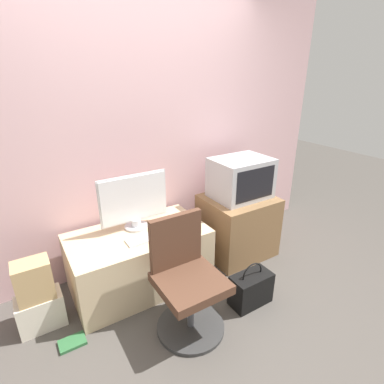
% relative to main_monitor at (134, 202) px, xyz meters
% --- Properties ---
extents(ground_plane, '(12.00, 12.00, 0.00)m').
position_rel_main_monitor_xyz_m(ground_plane, '(0.19, -1.02, -0.79)').
color(ground_plane, '#4C4742').
extents(wall_back, '(4.40, 0.05, 2.60)m').
position_rel_main_monitor_xyz_m(wall_back, '(0.19, 0.31, 0.51)').
color(wall_back, beige).
rests_on(wall_back, ground_plane).
extents(desk, '(1.18, 0.66, 0.54)m').
position_rel_main_monitor_xyz_m(desk, '(-0.03, -0.10, -0.52)').
color(desk, '#CCB289').
rests_on(desk, ground_plane).
extents(side_stand, '(0.69, 0.60, 0.64)m').
position_rel_main_monitor_xyz_m(side_stand, '(1.06, -0.15, -0.47)').
color(side_stand, olive).
rests_on(side_stand, ground_plane).
extents(main_monitor, '(0.61, 0.20, 0.49)m').
position_rel_main_monitor_xyz_m(main_monitor, '(0.00, 0.00, 0.00)').
color(main_monitor, silver).
rests_on(main_monitor, desk).
extents(keyboard, '(0.31, 0.13, 0.01)m').
position_rel_main_monitor_xyz_m(keyboard, '(-0.02, -0.23, -0.24)').
color(keyboard, white).
rests_on(keyboard, desk).
extents(mouse, '(0.05, 0.04, 0.03)m').
position_rel_main_monitor_xyz_m(mouse, '(0.20, -0.25, -0.24)').
color(mouse, silver).
rests_on(mouse, desk).
extents(crt_tv, '(0.57, 0.43, 0.40)m').
position_rel_main_monitor_xyz_m(crt_tv, '(1.08, -0.13, 0.05)').
color(crt_tv, '#B7B7BC').
rests_on(crt_tv, side_stand).
extents(office_chair, '(0.52, 0.52, 0.88)m').
position_rel_main_monitor_xyz_m(office_chair, '(0.09, -0.73, -0.40)').
color(office_chair, '#333333').
rests_on(office_chair, ground_plane).
extents(cardboard_box_lower, '(0.33, 0.20, 0.27)m').
position_rel_main_monitor_xyz_m(cardboard_box_lower, '(-0.87, -0.16, -0.65)').
color(cardboard_box_lower, beige).
rests_on(cardboard_box_lower, ground_plane).
extents(cardboard_box_upper, '(0.25, 0.18, 0.31)m').
position_rel_main_monitor_xyz_m(cardboard_box_upper, '(-0.87, -0.16, -0.36)').
color(cardboard_box_upper, tan).
rests_on(cardboard_box_upper, cardboard_box_lower).
extents(handbag, '(0.35, 0.19, 0.40)m').
position_rel_main_monitor_xyz_m(handbag, '(0.66, -0.82, -0.64)').
color(handbag, black).
rests_on(handbag, ground_plane).
extents(book, '(0.19, 0.12, 0.02)m').
position_rel_main_monitor_xyz_m(book, '(-0.72, -0.46, -0.77)').
color(book, '#2D6638').
rests_on(book, ground_plane).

